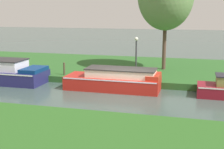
# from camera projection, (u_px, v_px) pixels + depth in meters

# --- Properties ---
(ground_plane) EXTENTS (120.00, 120.00, 0.00)m
(ground_plane) POSITION_uv_depth(u_px,v_px,m) (124.00, 96.00, 17.33)
(ground_plane) COLOR #3C504A
(riverbank_far) EXTENTS (72.00, 10.00, 0.40)m
(riverbank_far) POSITION_uv_depth(u_px,v_px,m) (145.00, 69.00, 23.91)
(riverbank_far) COLOR #2A5B24
(riverbank_far) RESTS_ON ground_plane
(red_barge) EXTENTS (5.55, 1.98, 1.30)m
(red_barge) POSITION_uv_depth(u_px,v_px,m) (116.00, 80.00, 18.55)
(red_barge) COLOR #B12018
(red_barge) RESTS_ON ground_plane
(navy_narrowboat) EXTENTS (5.42, 2.29, 1.52)m
(navy_narrowboat) POSITION_uv_depth(u_px,v_px,m) (4.00, 72.00, 20.44)
(navy_narrowboat) COLOR navy
(navy_narrowboat) RESTS_ON ground_plane
(lamp_post) EXTENTS (0.24, 0.24, 2.50)m
(lamp_post) POSITION_uv_depth(u_px,v_px,m) (136.00, 51.00, 20.63)
(lamp_post) COLOR #333338
(lamp_post) RESTS_ON riverbank_far
(mooring_post_near) EXTENTS (0.12, 0.12, 0.82)m
(mooring_post_near) POSITION_uv_depth(u_px,v_px,m) (64.00, 69.00, 20.82)
(mooring_post_near) COLOR #4D3F2C
(mooring_post_near) RESTS_ON riverbank_far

